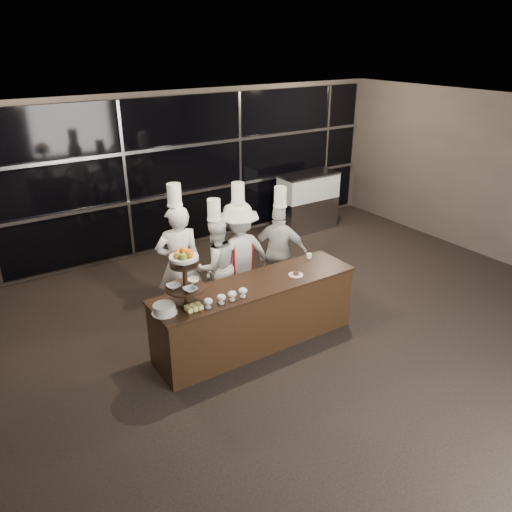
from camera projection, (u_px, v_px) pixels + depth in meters
room at (374, 261)px, 5.77m from camera, size 10.00×10.00×10.00m
window_wall at (186, 172)px, 9.54m from camera, size 8.60×0.10×2.80m
buffet_counter at (256, 313)px, 6.70m from camera, size 2.84×0.74×0.92m
display_stand at (185, 273)px, 5.85m from camera, size 0.48×0.48×0.74m
compotes at (226, 296)px, 6.03m from camera, size 0.60×0.11×0.12m
layer_cake at (164, 309)px, 5.80m from camera, size 0.30×0.30×0.11m
pastry_squares at (194, 307)px, 5.89m from camera, size 0.20×0.13×0.05m
small_plate at (296, 274)px, 6.73m from camera, size 0.20×0.20×0.05m
chef_cup at (309, 256)px, 7.25m from camera, size 0.08×0.08×0.07m
display_case at (308, 199)px, 10.65m from camera, size 1.30×0.57×1.24m
chef_a at (179, 263)px, 7.13m from camera, size 0.72×0.54×2.07m
chef_b at (216, 265)px, 7.43m from camera, size 0.73×0.57×1.78m
chef_c at (239, 254)px, 7.59m from camera, size 1.08×0.64×1.96m
chef_d at (279, 251)px, 7.84m from camera, size 0.91×0.88×1.82m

